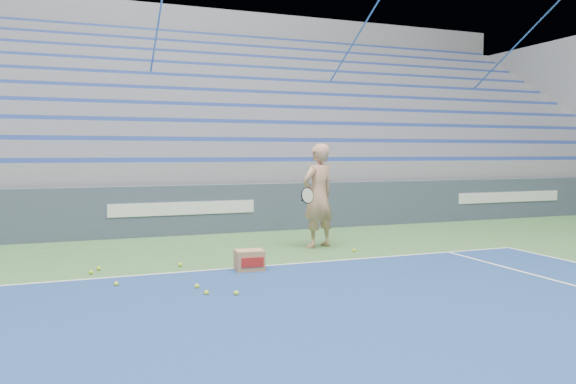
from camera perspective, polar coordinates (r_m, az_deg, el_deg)
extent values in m
cube|color=white|center=(8.87, -6.06, -7.74)|extent=(10.97, 0.05, 0.00)
cube|color=#3B4759|center=(12.66, -10.68, -1.81)|extent=(30.00, 0.30, 1.10)
cube|color=white|center=(12.50, -10.55, -1.65)|extent=(3.20, 0.02, 0.28)
cube|color=white|center=(16.64, 21.61, -0.47)|extent=(3.40, 0.02, 0.28)
cube|color=gray|center=(17.15, -13.34, -0.34)|extent=(30.00, 8.50, 1.10)
cube|color=gray|center=(17.10, -13.39, 2.33)|extent=(30.00, 8.50, 0.50)
cube|color=#2B459D|center=(13.27, -11.25, 3.23)|extent=(29.60, 0.42, 0.11)
cube|color=gray|center=(17.52, -13.59, 4.00)|extent=(30.00, 7.65, 0.50)
cube|color=#2B459D|center=(14.11, -11.85, 5.29)|extent=(29.60, 0.42, 0.11)
cube|color=gray|center=(17.95, -13.79, 5.59)|extent=(30.00, 6.80, 0.50)
cube|color=#2B459D|center=(14.97, -12.39, 7.12)|extent=(29.60, 0.42, 0.11)
cube|color=gray|center=(18.39, -13.98, 7.10)|extent=(30.00, 5.95, 0.50)
cube|color=#2B459D|center=(15.84, -12.87, 8.75)|extent=(29.60, 0.42, 0.11)
cube|color=gray|center=(18.85, -14.16, 8.55)|extent=(30.00, 5.10, 0.50)
cube|color=#2B459D|center=(16.73, -13.30, 10.20)|extent=(29.60, 0.42, 0.11)
cube|color=gray|center=(19.32, -14.33, 9.92)|extent=(30.00, 4.25, 0.50)
cube|color=#2B459D|center=(17.63, -13.70, 11.51)|extent=(29.60, 0.42, 0.11)
cube|color=gray|center=(19.79, -14.50, 11.23)|extent=(30.00, 3.40, 0.50)
cube|color=#2B459D|center=(18.53, -14.06, 12.69)|extent=(29.60, 0.42, 0.11)
cube|color=gray|center=(20.28, -14.66, 12.48)|extent=(30.00, 2.55, 0.50)
cube|color=#2B459D|center=(19.45, -14.38, 13.76)|extent=(29.60, 0.42, 0.11)
cube|color=gray|center=(20.78, -14.81, 13.66)|extent=(30.00, 1.70, 0.50)
cube|color=#2B459D|center=(20.37, -14.68, 14.74)|extent=(29.60, 0.42, 0.11)
cube|color=gray|center=(21.28, -14.96, 14.79)|extent=(30.00, 0.85, 0.50)
cube|color=#2B459D|center=(21.29, -14.96, 15.62)|extent=(29.60, 0.42, 0.11)
cube|color=gray|center=(24.29, 25.03, 6.54)|extent=(0.30, 8.80, 6.10)
cube|color=gray|center=(21.70, -15.05, 8.71)|extent=(31.00, 0.40, 7.30)
cylinder|color=#3878C5|center=(17.32, -13.57, 13.14)|extent=(0.05, 8.53, 5.04)
cylinder|color=#3878C5|center=(19.04, 5.10, 12.39)|extent=(0.05, 8.53, 5.04)
cylinder|color=#3878C5|center=(22.29, 19.39, 10.95)|extent=(0.05, 8.53, 5.04)
imported|color=tan|center=(10.76, 3.09, -0.38)|extent=(0.84, 0.69, 1.99)
cylinder|color=black|center=(10.40, 1.88, -0.78)|extent=(0.12, 0.27, 0.08)
cylinder|color=beige|center=(10.09, 1.97, -0.36)|extent=(0.29, 0.16, 0.28)
torus|color=black|center=(10.09, 1.97, -0.36)|extent=(0.31, 0.18, 0.30)
cube|color=#AD7F54|center=(8.72, -3.94, -6.95)|extent=(0.45, 0.35, 0.32)
cube|color=#B21E19|center=(8.56, -3.62, -7.15)|extent=(0.35, 0.03, 0.15)
sphere|color=#C2EA2F|center=(10.40, 6.73, -5.89)|extent=(0.07, 0.07, 0.07)
sphere|color=#C2EA2F|center=(7.27, -5.28, -10.21)|extent=(0.07, 0.07, 0.07)
sphere|color=#C2EA2F|center=(9.19, -10.88, -7.25)|extent=(0.07, 0.07, 0.07)
sphere|color=#C2EA2F|center=(7.34, -8.29, -10.10)|extent=(0.07, 0.07, 0.07)
sphere|color=#C2EA2F|center=(8.08, -17.06, -8.93)|extent=(0.07, 0.07, 0.07)
sphere|color=#C2EA2F|center=(9.21, -18.69, -7.37)|extent=(0.07, 0.07, 0.07)
sphere|color=#C2EA2F|center=(8.96, -19.38, -7.70)|extent=(0.07, 0.07, 0.07)
sphere|color=#C2EA2F|center=(7.70, -9.23, -9.44)|extent=(0.07, 0.07, 0.07)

